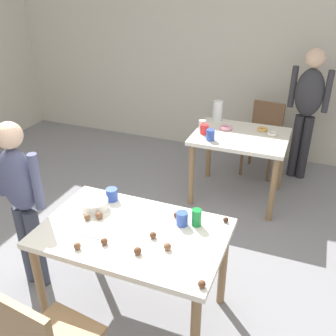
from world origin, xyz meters
TOP-DOWN VIEW (x-y plane):
  - ground_plane at (0.00, 0.00)m, footprint 6.40×6.40m
  - wall_back at (0.00, 3.20)m, footprint 6.40×0.10m
  - dining_table_near at (0.14, 0.02)m, footprint 1.23×0.78m
  - dining_table_far at (0.46, 1.93)m, footprint 0.97×0.79m
  - chair_far_table at (0.60, 2.68)m, footprint 0.45×0.45m
  - person_girl_near at (-0.76, 0.02)m, footprint 0.46×0.24m
  - person_adult_far at (1.05, 2.68)m, footprint 0.46×0.25m
  - mixing_bowl at (-0.23, 0.15)m, footprint 0.20×0.20m
  - soda_can at (0.51, 0.24)m, footprint 0.07×0.07m
  - fork_near at (-0.08, -0.14)m, footprint 0.17×0.02m
  - cup_near_0 at (-0.17, 0.31)m, footprint 0.09×0.09m
  - cup_near_1 at (0.42, 0.21)m, footprint 0.08×0.08m
  - cake_ball_0 at (0.04, -0.17)m, footprint 0.04×0.04m
  - cake_ball_1 at (0.71, -0.29)m, footprint 0.04×0.04m
  - cake_ball_2 at (-0.21, 0.02)m, footprint 0.04×0.04m
  - cake_ball_3 at (0.69, 0.34)m, footprint 0.04×0.04m
  - cake_ball_4 at (0.43, -0.07)m, footprint 0.05×0.05m
  - cake_ball_5 at (0.35, 0.27)m, footprint 0.04×0.04m
  - cake_ball_6 at (0.27, -0.18)m, footprint 0.05×0.05m
  - cake_ball_7 at (0.30, 0.00)m, footprint 0.04×0.04m
  - cake_ball_8 at (-0.14, 0.06)m, footprint 0.05×0.05m
  - cake_ball_9 at (-0.09, -0.27)m, footprint 0.05×0.05m
  - pitcher_far at (0.11, 2.26)m, footprint 0.11×0.11m
  - cup_far_0 at (0.09, 1.81)m, footprint 0.09×0.09m
  - cup_far_1 at (0.20, 1.67)m, footprint 0.09×0.09m
  - cup_far_2 at (0.04, 1.89)m, footprint 0.07×0.07m
  - donut_far_0 at (0.65, 2.13)m, footprint 0.11×0.11m
  - donut_far_1 at (0.27, 2.02)m, footprint 0.13×0.13m
  - donut_far_2 at (0.76, 2.04)m, footprint 0.11×0.11m

SIDE VIEW (x-z plane):
  - ground_plane at x=0.00m, z-range 0.00..0.00m
  - chair_far_table at x=0.60m, z-range 0.06..0.93m
  - dining_table_far at x=0.46m, z-range 0.26..1.01m
  - dining_table_near at x=0.14m, z-range 0.28..1.03m
  - fork_near at x=-0.08m, z-range 0.75..0.76m
  - donut_far_2 at x=0.76m, z-range 0.75..0.78m
  - donut_far_0 at x=0.65m, z-range 0.75..0.78m
  - cake_ball_3 at x=0.69m, z-range 0.75..0.79m
  - cake_ball_5 at x=0.35m, z-range 0.75..0.79m
  - donut_far_1 at x=0.27m, z-range 0.75..0.79m
  - cake_ball_2 at x=-0.21m, z-range 0.75..0.79m
  - cake_ball_1 at x=0.71m, z-range 0.75..0.79m
  - cake_ball_7 at x=0.30m, z-range 0.75..0.79m
  - cake_ball_0 at x=0.04m, z-range 0.75..0.79m
  - cake_ball_9 at x=-0.09m, z-range 0.75..0.80m
  - cake_ball_4 at x=0.43m, z-range 0.75..0.80m
  - cake_ball_6 at x=0.27m, z-range 0.75..0.80m
  - cake_ball_8 at x=-0.14m, z-range 0.75..0.80m
  - mixing_bowl at x=-0.23m, z-range 0.75..0.82m
  - cup_near_0 at x=-0.17m, z-range 0.75..0.84m
  - cup_near_1 at x=0.42m, z-range 0.75..0.85m
  - cup_far_0 at x=0.09m, z-range 0.75..0.85m
  - cup_far_1 at x=0.20m, z-range 0.75..0.86m
  - cup_far_2 at x=0.04m, z-range 0.75..0.87m
  - soda_can at x=0.51m, z-range 0.75..0.87m
  - person_girl_near at x=-0.76m, z-range 0.13..1.52m
  - pitcher_far at x=0.11m, z-range 0.75..0.98m
  - person_adult_far at x=1.05m, z-range 0.16..1.70m
  - wall_back at x=0.00m, z-range 0.00..2.60m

